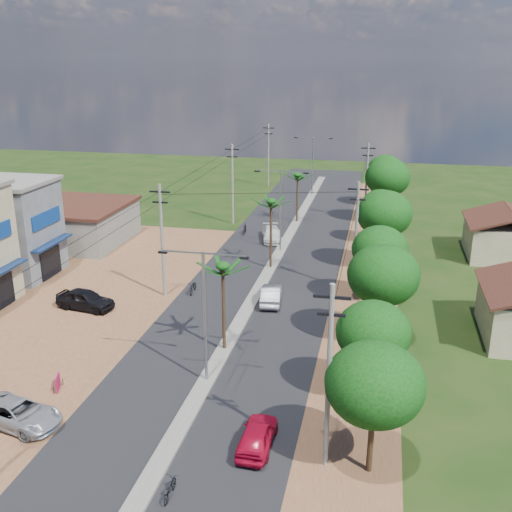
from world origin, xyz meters
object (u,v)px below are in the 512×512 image
(moto_rider_east, at_px, (170,489))
(roadside_sign, at_px, (58,383))
(car_red_near, at_px, (257,436))
(car_white_far, at_px, (272,234))
(car_silver_mid, at_px, (271,295))
(car_parked_silver, at_px, (18,414))
(car_parked_dark, at_px, (85,300))

(moto_rider_east, height_order, roadside_sign, roadside_sign)
(moto_rider_east, distance_m, roadside_sign, 11.54)
(car_red_near, relative_size, car_white_far, 0.84)
(car_silver_mid, height_order, car_parked_silver, car_silver_mid)
(car_parked_silver, distance_m, moto_rider_east, 9.99)
(car_parked_silver, bearing_deg, car_white_far, 1.74)
(car_white_far, height_order, car_parked_dark, car_parked_dark)
(moto_rider_east, bearing_deg, roadside_sign, -38.43)
(car_white_far, bearing_deg, moto_rider_east, -100.45)
(car_parked_dark, bearing_deg, car_silver_mid, -64.88)
(car_silver_mid, bearing_deg, car_parked_silver, 55.61)
(car_parked_dark, xyz_separation_m, moto_rider_east, (13.08, -17.85, -0.36))
(car_silver_mid, height_order, car_parked_dark, car_parked_dark)
(car_parked_dark, xyz_separation_m, roadside_sign, (3.88, -10.88, -0.32))
(car_silver_mid, bearing_deg, car_parked_dark, 10.10)
(roadside_sign, bearing_deg, car_parked_dark, 89.41)
(car_silver_mid, relative_size, roadside_sign, 4.01)
(car_white_far, distance_m, car_parked_dark, 22.73)
(car_white_far, bearing_deg, car_parked_silver, -115.42)
(car_parked_silver, xyz_separation_m, moto_rider_east, (9.38, -3.42, -0.26))
(car_parked_dark, bearing_deg, roadside_sign, -152.12)
(car_red_near, bearing_deg, moto_rider_east, 54.92)
(car_silver_mid, distance_m, car_parked_dark, 13.98)
(car_white_far, bearing_deg, car_silver_mid, -93.99)
(car_red_near, xyz_separation_m, car_white_far, (-5.65, 33.91, 0.01))
(car_parked_dark, height_order, roadside_sign, car_parked_dark)
(car_red_near, bearing_deg, roadside_sign, -12.81)
(roadside_sign, bearing_deg, car_silver_mid, 37.33)
(moto_rider_east, relative_size, roadside_sign, 1.47)
(car_white_far, xyz_separation_m, car_parked_dark, (-10.38, -20.22, 0.10))
(car_parked_silver, relative_size, car_parked_dark, 1.06)
(car_red_near, bearing_deg, car_parked_dark, -40.28)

